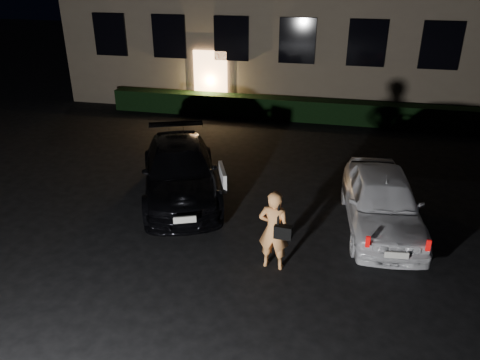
# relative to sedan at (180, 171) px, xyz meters

# --- Properties ---
(ground) EXTENTS (80.00, 80.00, 0.00)m
(ground) POSITION_rel_sedan_xyz_m (2.14, -3.15, -0.69)
(ground) COLOR black
(ground) RESTS_ON ground
(hedge) EXTENTS (15.00, 0.70, 0.85)m
(hedge) POSITION_rel_sedan_xyz_m (2.14, 7.35, -0.27)
(hedge) COLOR black
(hedge) RESTS_ON ground
(sedan) EXTENTS (3.55, 5.13, 1.38)m
(sedan) POSITION_rel_sedan_xyz_m (0.00, 0.00, 0.00)
(sedan) COLOR black
(sedan) RESTS_ON ground
(hatch) EXTENTS (2.04, 4.20, 1.38)m
(hatch) POSITION_rel_sedan_xyz_m (5.17, -0.60, -0.00)
(hatch) COLOR white
(hatch) RESTS_ON ground
(man) EXTENTS (0.72, 0.47, 1.74)m
(man) POSITION_rel_sedan_xyz_m (2.95, -2.74, 0.18)
(man) COLOR #FCA358
(man) RESTS_ON ground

